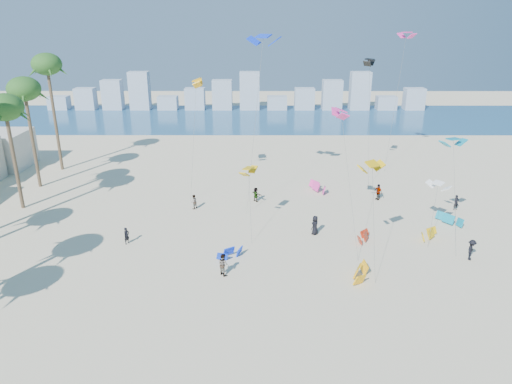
{
  "coord_description": "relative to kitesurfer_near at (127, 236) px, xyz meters",
  "views": [
    {
      "loc": [
        3.11,
        -25.28,
        19.92
      ],
      "look_at": [
        3.0,
        16.0,
        4.5
      ],
      "focal_mm": 33.07,
      "sensor_mm": 36.0,
      "label": 1
    }
  ],
  "objects": [
    {
      "name": "kitesurfer_near",
      "position": [
        0.0,
        0.0,
        0.0
      ],
      "size": [
        0.65,
        0.7,
        1.61
      ],
      "primitive_type": "imported",
      "rotation": [
        0.0,
        0.0,
        0.97
      ],
      "color": "black",
      "rests_on": "ground"
    },
    {
      "name": "grounded_kites",
      "position": [
        22.24,
        3.02,
        -0.33
      ],
      "size": [
        24.74,
        23.75,
        1.08
      ],
      "color": "#0D37EC",
      "rests_on": "ground"
    },
    {
      "name": "kitesurfer_mid",
      "position": [
        9.35,
        -5.58,
        0.13
      ],
      "size": [
        1.14,
        1.16,
        1.88
      ],
      "primitive_type": "imported",
      "rotation": [
        0.0,
        0.0,
        2.28
      ],
      "color": "gray",
      "rests_on": "ground"
    },
    {
      "name": "ocean",
      "position": [
        9.02,
        57.76,
        -0.8
      ],
      "size": [
        220.0,
        220.0,
        0.0
      ],
      "primitive_type": "plane",
      "color": "navy",
      "rests_on": "ground"
    },
    {
      "name": "distant_skyline",
      "position": [
        7.83,
        67.76,
        2.28
      ],
      "size": [
        85.0,
        3.0,
        8.4
      ],
      "color": "#9EADBF",
      "rests_on": "ground"
    },
    {
      "name": "flying_kites",
      "position": [
        20.28,
        9.98,
        12.37
      ],
      "size": [
        37.21,
        32.84,
        18.73
      ],
      "color": "#DEAA0B",
      "rests_on": "ground"
    },
    {
      "name": "ground",
      "position": [
        9.02,
        -14.24,
        -0.81
      ],
      "size": [
        220.0,
        220.0,
        0.0
      ],
      "primitive_type": "plane",
      "color": "beige",
      "rests_on": "ground"
    },
    {
      "name": "kitesurfers_far",
      "position": [
        20.75,
        5.23,
        0.09
      ],
      "size": [
        29.6,
        15.69,
        1.92
      ],
      "color": "black",
      "rests_on": "ground"
    }
  ]
}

